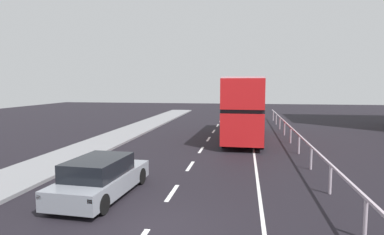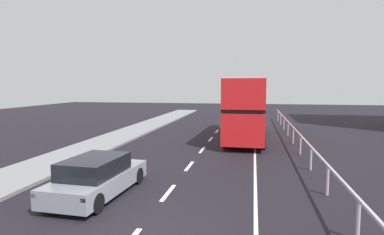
% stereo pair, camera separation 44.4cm
% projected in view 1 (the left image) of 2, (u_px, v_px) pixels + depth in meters
% --- Properties ---
extents(ground_plane, '(74.22, 120.00, 0.10)m').
position_uv_depth(ground_plane, '(149.00, 229.00, 9.06)').
color(ground_plane, black).
extents(lane_paint_markings, '(3.27, 46.00, 0.01)m').
position_uv_depth(lane_paint_markings, '(231.00, 158.00, 17.59)').
color(lane_paint_markings, silver).
rests_on(lane_paint_markings, ground).
extents(bridge_side_railing, '(0.10, 42.00, 1.11)m').
position_uv_depth(bridge_side_railing, '(305.00, 144.00, 16.92)').
color(bridge_side_railing, '#BBA9B7').
rests_on(bridge_side_railing, ground).
extents(double_decker_bus_red, '(2.85, 10.62, 4.38)m').
position_uv_depth(double_decker_bus_red, '(245.00, 107.00, 23.76)').
color(double_decker_bus_red, red).
rests_on(double_decker_bus_red, ground).
extents(hatchback_car_near, '(2.10, 4.65, 1.40)m').
position_uv_depth(hatchback_car_near, '(101.00, 178.00, 11.56)').
color(hatchback_car_near, gray).
rests_on(hatchback_car_near, ground).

